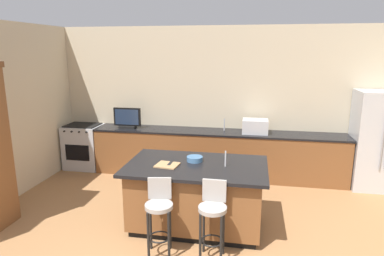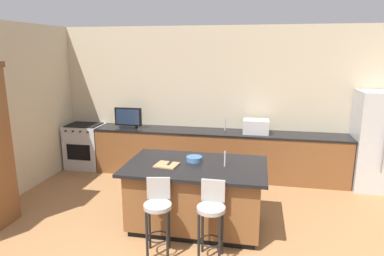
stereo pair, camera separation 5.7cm
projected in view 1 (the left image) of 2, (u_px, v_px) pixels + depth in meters
wall_back at (222, 101)px, 6.85m from camera, size 7.14×0.12×2.94m
wall_left at (0, 114)px, 5.44m from camera, size 0.12×4.59×2.94m
counter_back at (217, 154)px, 6.72m from camera, size 4.94×0.62×0.92m
kitchen_island at (196, 195)px, 4.80m from camera, size 1.95×1.19×0.93m
refrigerator at (377, 140)px, 6.07m from camera, size 0.83×0.72×1.78m
range_oven at (84, 146)px, 7.22m from camera, size 0.74×0.63×0.94m
microwave at (255, 126)px, 6.46m from camera, size 0.48×0.36×0.26m
tv_monitor at (127, 119)px, 6.85m from camera, size 0.56×0.16×0.42m
sink_faucet_back at (224, 125)px, 6.66m from camera, size 0.02×0.02×0.24m
sink_faucet_island at (225, 159)px, 4.60m from camera, size 0.02×0.02×0.22m
bar_stool_left at (159, 211)px, 4.12m from camera, size 0.34×0.36×0.95m
bar_stool_right at (213, 214)px, 4.03m from camera, size 0.34×0.34×0.97m
fruit_bowl at (195, 159)px, 4.83m from camera, size 0.23×0.23×0.07m
tv_remote at (170, 164)px, 4.69m from camera, size 0.05×0.17×0.02m
cutting_board at (167, 165)px, 4.65m from camera, size 0.33×0.31×0.02m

